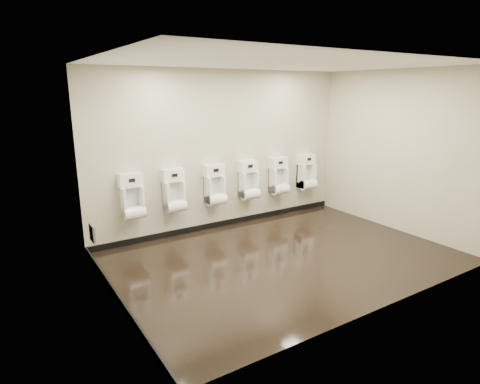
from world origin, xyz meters
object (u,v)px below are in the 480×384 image
object	(u,v)px
access_panel	(92,233)
urinal_5	(307,174)
urinal_1	(174,194)
urinal_4	(279,178)
urinal_2	(215,188)
urinal_0	(132,200)
urinal_3	(249,183)

from	to	relation	value
access_panel	urinal_5	size ratio (longest dim) A/B	0.36
urinal_1	urinal_4	bearing A→B (deg)	0.00
urinal_2	urinal_4	distance (m)	1.41
urinal_1	urinal_4	size ratio (longest dim) A/B	1.00
urinal_0	urinal_5	bearing A→B (deg)	0.00
urinal_3	urinal_4	distance (m)	0.70
urinal_2	urinal_4	xyz separation A→B (m)	(1.41, 0.00, 0.00)
urinal_4	urinal_5	bearing A→B (deg)	0.00
access_panel	urinal_2	xyz separation A→B (m)	(2.21, 0.43, 0.28)
urinal_2	urinal_5	world-z (taller)	same
urinal_1	urinal_5	distance (m)	2.90
urinal_1	urinal_0	bearing A→B (deg)	180.00
access_panel	urinal_2	bearing A→B (deg)	10.91
access_panel	urinal_0	distance (m)	0.89
urinal_0	urinal_2	world-z (taller)	same
urinal_3	urinal_4	world-z (taller)	same
urinal_1	urinal_4	xyz separation A→B (m)	(2.18, 0.00, 0.00)
urinal_1	urinal_3	distance (m)	1.48
urinal_0	urinal_2	size ratio (longest dim) A/B	1.00
access_panel	urinal_2	world-z (taller)	urinal_2
urinal_2	urinal_1	bearing A→B (deg)	180.00
urinal_1	urinal_5	size ratio (longest dim) A/B	1.00
urinal_2	urinal_4	bearing A→B (deg)	0.00
urinal_0	urinal_1	world-z (taller)	same
urinal_4	urinal_0	bearing A→B (deg)	180.00
urinal_0	urinal_4	xyz separation A→B (m)	(2.89, 0.00, 0.00)
urinal_2	urinal_3	xyz separation A→B (m)	(0.71, 0.00, 0.00)
urinal_4	urinal_5	world-z (taller)	same
urinal_0	urinal_1	size ratio (longest dim) A/B	1.00
urinal_1	urinal_3	world-z (taller)	same
urinal_1	urinal_4	world-z (taller)	same
urinal_0	urinal_5	distance (m)	3.61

